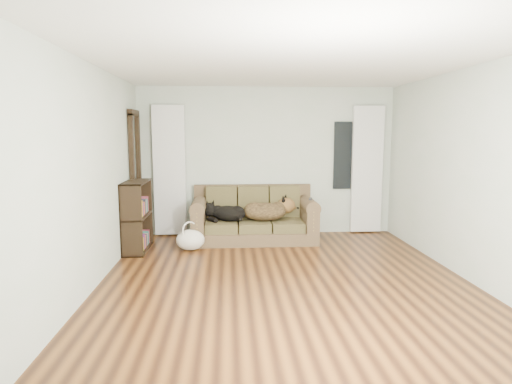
{
  "coord_description": "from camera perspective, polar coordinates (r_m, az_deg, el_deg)",
  "views": [
    {
      "loc": [
        -0.68,
        -5.06,
        1.8
      ],
      "look_at": [
        -0.25,
        1.6,
        0.88
      ],
      "focal_mm": 30.0,
      "sensor_mm": 36.0,
      "label": 1
    }
  ],
  "objects": [
    {
      "name": "sofa",
      "position": [
        7.18,
        -0.27,
        -2.96
      ],
      "size": [
        2.04,
        0.88,
        0.84
      ],
      "primitive_type": "cube",
      "color": "#423222",
      "rests_on": "floor"
    },
    {
      "name": "wall_back",
      "position": [
        7.61,
        1.42,
        4.11
      ],
      "size": [
        4.5,
        0.04,
        2.6
      ],
      "primitive_type": "cube",
      "color": "beige",
      "rests_on": "ground"
    },
    {
      "name": "floor",
      "position": [
        5.42,
        3.79,
        -11.56
      ],
      "size": [
        5.0,
        5.0,
        0.0
      ],
      "primitive_type": "plane",
      "color": "black",
      "rests_on": "ground"
    },
    {
      "name": "ceiling",
      "position": [
        5.17,
        4.06,
        16.74
      ],
      "size": [
        5.0,
        5.0,
        0.0
      ],
      "primitive_type": "plane",
      "color": "white",
      "rests_on": "ground"
    },
    {
      "name": "tv_remote",
      "position": [
        7.05,
        7.27,
        -0.92
      ],
      "size": [
        0.09,
        0.2,
        0.02
      ],
      "primitive_type": "cube",
      "rotation": [
        0.0,
        0.0,
        -0.21
      ],
      "color": "black",
      "rests_on": "sofa"
    },
    {
      "name": "wall_right",
      "position": [
        5.87,
        26.26,
        2.17
      ],
      "size": [
        0.04,
        5.0,
        2.6
      ],
      "primitive_type": "cube",
      "color": "beige",
      "rests_on": "ground"
    },
    {
      "name": "curtain_right",
      "position": [
        7.91,
        14.58,
        2.91
      ],
      "size": [
        0.55,
        0.08,
        2.25
      ],
      "primitive_type": "cube",
      "color": "white",
      "rests_on": "ground"
    },
    {
      "name": "window_pane",
      "position": [
        7.84,
        12.1,
        4.78
      ],
      "size": [
        0.5,
        0.03,
        1.2
      ],
      "primitive_type": "cube",
      "color": "black",
      "rests_on": "wall_back"
    },
    {
      "name": "bookshelf",
      "position": [
        6.83,
        -15.59,
        -3.4
      ],
      "size": [
        0.4,
        0.89,
        1.07
      ],
      "primitive_type": "cube",
      "rotation": [
        0.0,
        0.0,
        -0.1
      ],
      "color": "black",
      "rests_on": "floor"
    },
    {
      "name": "wall_left",
      "position": [
        5.32,
        -20.85,
        1.96
      ],
      "size": [
        0.04,
        5.0,
        2.6
      ],
      "primitive_type": "cube",
      "color": "beige",
      "rests_on": "ground"
    },
    {
      "name": "dog_black_lab",
      "position": [
        7.15,
        -3.98,
        -2.78
      ],
      "size": [
        0.74,
        0.67,
        0.26
      ],
      "primitive_type": "ellipsoid",
      "rotation": [
        0.0,
        0.0,
        -0.55
      ],
      "color": "black",
      "rests_on": "sofa"
    },
    {
      "name": "curtain_left",
      "position": [
        7.58,
        -11.45,
        2.8
      ],
      "size": [
        0.55,
        0.08,
        2.25
      ],
      "primitive_type": "cube",
      "color": "white",
      "rests_on": "ground"
    },
    {
      "name": "door_casing",
      "position": [
        7.31,
        -15.7,
        1.69
      ],
      "size": [
        0.07,
        0.6,
        2.1
      ],
      "primitive_type": "cube",
      "color": "black",
      "rests_on": "ground"
    },
    {
      "name": "dog_shepherd",
      "position": [
        7.18,
        1.5,
        -2.65
      ],
      "size": [
        0.78,
        0.56,
        0.33
      ],
      "primitive_type": "ellipsoid",
      "rotation": [
        0.0,
        0.0,
        3.1
      ],
      "color": "black",
      "rests_on": "sofa"
    },
    {
      "name": "tote_bag",
      "position": [
        6.72,
        -8.75,
        -6.34
      ],
      "size": [
        0.54,
        0.49,
        0.32
      ],
      "primitive_type": "ellipsoid",
      "rotation": [
        0.0,
        0.0,
        0.42
      ],
      "color": "silver",
      "rests_on": "floor"
    }
  ]
}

